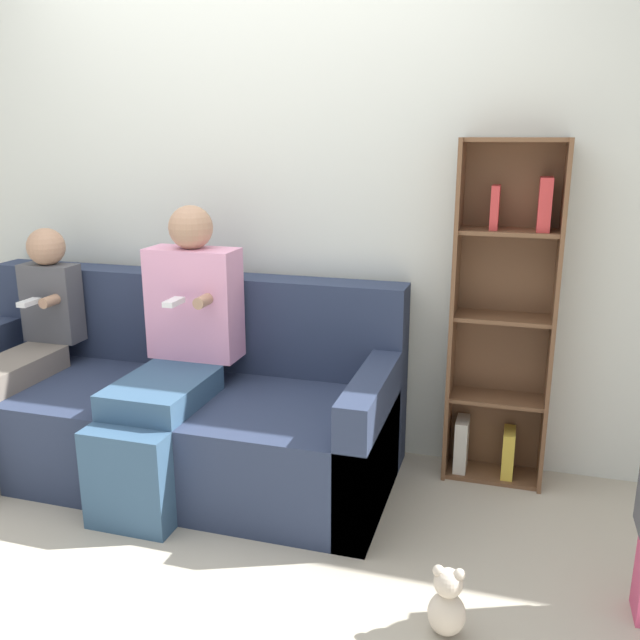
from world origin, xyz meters
TOP-DOWN VIEW (x-y plane):
  - ground_plane at (0.00, 0.00)m, footprint 14.00×14.00m
  - back_wall at (0.00, 1.02)m, footprint 10.00×0.06m
  - couch at (-0.33, 0.56)m, footprint 2.18×0.89m
  - adult_seated at (-0.20, 0.44)m, footprint 0.42×0.81m
  - child_seated at (-1.01, 0.40)m, footprint 0.29×0.83m
  - bookshelf at (1.18, 0.90)m, footprint 0.44×0.23m
  - teddy_bear at (1.10, -0.25)m, footprint 0.12×0.10m

SIDE VIEW (x-z plane):
  - ground_plane at x=0.00m, z-range 0.00..0.00m
  - teddy_bear at x=1.10m, z-range -0.01..0.24m
  - couch at x=-0.33m, z-range -0.15..0.74m
  - child_seated at x=-1.01m, z-range 0.00..1.11m
  - adult_seated at x=-0.20m, z-range 0.01..1.25m
  - bookshelf at x=1.18m, z-range -0.03..1.50m
  - back_wall at x=0.00m, z-range 0.00..2.55m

